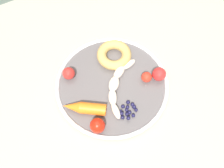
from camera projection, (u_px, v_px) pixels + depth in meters
ground_plane at (113, 138)px, 1.42m from camera, size 6.00×6.00×0.00m
dining_table at (114, 89)px, 0.86m from camera, size 1.18×0.94×0.70m
plate at (112, 84)px, 0.78m from camera, size 0.35×0.35×0.02m
banana at (117, 85)px, 0.76m from camera, size 0.15×0.16×0.03m
carrot_orange at (84, 108)px, 0.72m from camera, size 0.12×0.10×0.03m
donut at (114, 55)px, 0.81m from camera, size 0.15×0.15×0.03m
blueberry_pile at (128, 110)px, 0.73m from camera, size 0.06×0.06×0.02m
tomato_near at (159, 74)px, 0.77m from camera, size 0.04×0.04×0.04m
tomato_mid at (69, 73)px, 0.77m from camera, size 0.04×0.04×0.04m
tomato_far at (146, 77)px, 0.77m from camera, size 0.03×0.03×0.03m
tomato_extra at (97, 126)px, 0.69m from camera, size 0.04×0.04×0.04m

